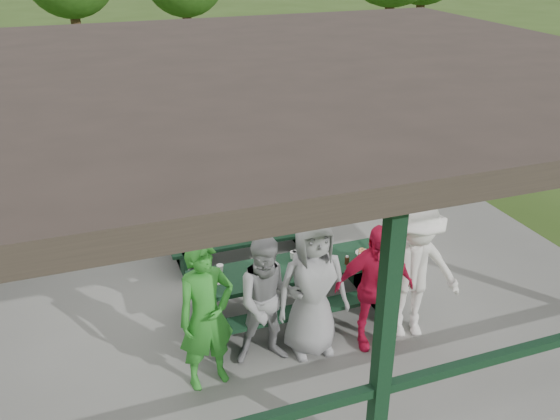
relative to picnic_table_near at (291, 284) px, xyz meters
name	(u,v)px	position (x,y,z in m)	size (l,w,h in m)	color
ground	(258,277)	(-0.09, 1.20, -0.58)	(90.00, 90.00, 0.00)	#314C18
concrete_slab	(257,274)	(-0.09, 1.20, -0.53)	(10.00, 8.00, 0.10)	slate
pavilion_structure	(254,74)	(-0.09, 1.20, 2.59)	(10.60, 8.60, 3.24)	black
picnic_table_near	(291,284)	(0.00, 0.00, 0.00)	(2.71, 1.39, 0.75)	black
picnic_table_far	(237,224)	(-0.18, 2.00, -0.01)	(2.36, 1.39, 0.75)	black
table_setting	(292,262)	(0.03, 0.05, 0.31)	(2.33, 0.45, 0.10)	white
contestant_green	(206,316)	(-1.37, -0.93, 0.44)	(0.67, 0.44, 1.84)	#2E8D2A
contestant_grey_left	(269,301)	(-0.58, -0.80, 0.37)	(0.82, 0.64, 1.69)	gray
contestant_grey_mid	(312,287)	(-0.02, -0.79, 0.44)	(0.90, 0.59, 1.84)	gray
contestant_red	(374,287)	(0.74, -0.94, 0.36)	(0.99, 0.41, 1.68)	red
contestant_white_fedora	(414,271)	(1.30, -0.91, 0.46)	(1.36, 1.00, 1.93)	white
spectator_lblue	(209,184)	(-0.40, 2.89, 0.36)	(1.56, 0.50, 1.68)	#7E95C4
spectator_blue	(112,180)	(-1.97, 3.29, 0.51)	(0.72, 0.47, 1.97)	teal
spectator_grey	(298,176)	(1.25, 2.93, 0.28)	(0.73, 0.57, 1.51)	gray
pickup_truck	(267,86)	(2.95, 9.65, 0.23)	(2.68, 5.81, 1.61)	silver
farm_trailer	(70,116)	(-2.51, 8.74, 0.15)	(4.21, 2.46, 1.46)	navy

